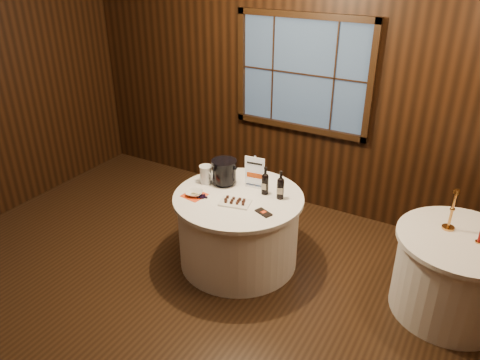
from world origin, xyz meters
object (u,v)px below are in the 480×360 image
Objects in this scene: glass_pitcher at (206,174)px; grape_bunch at (201,197)px; chocolate_plate at (235,202)px; chocolate_box at (264,213)px; ice_bucket at (224,172)px; side_table at (454,275)px; port_bottle_left at (265,182)px; cracker_bowl at (194,193)px; brass_candlestick at (451,215)px; port_bottle_right at (280,187)px; sign_stand at (255,176)px; main_table at (238,229)px.

grape_bunch is at bearing -40.69° from glass_pitcher.
chocolate_plate is 1.99× the size of chocolate_box.
glass_pitcher is (-0.17, -0.07, -0.04)m from ice_bucket.
port_bottle_left is at bearing -175.84° from side_table.
cracker_bowl reaches higher than grape_bunch.
ice_bucket is 2.13m from brass_candlestick.
chocolate_box is at bearing -27.54° from ice_bucket.
chocolate_box is at bearing -109.78° from port_bottle_right.
sign_stand is 1.83m from brass_candlestick.
grape_bunch reaches higher than chocolate_box.
cracker_bowl reaches higher than chocolate_box.
cracker_bowl is at bearing -154.65° from chocolate_box.
cracker_bowl is (-0.75, -0.37, -0.10)m from port_bottle_right.
port_bottle_left is at bearing 2.34° from ice_bucket.
cracker_bowl is at bearing -150.95° from port_bottle_left.
brass_candlestick reaches higher than chocolate_plate.
cracker_bowl is (-0.38, -0.21, 0.41)m from main_table.
ice_bucket is (-0.25, 0.15, 0.52)m from main_table.
glass_pitcher is (-0.14, 0.30, 0.08)m from grape_bunch.
side_table is 3.22× the size of sign_stand.
sign_stand is at bearing 149.76° from chocolate_box.
brass_candlestick is (2.12, 0.24, -0.00)m from ice_bucket.
chocolate_plate is 0.53m from glass_pitcher.
sign_stand reaches higher than cracker_bowl.
ice_bucket is (-0.62, -0.01, 0.01)m from port_bottle_right.
brass_candlestick is (1.86, 0.39, 0.52)m from main_table.
sign_stand is 0.55m from chocolate_box.
port_bottle_left reaches higher than chocolate_box.
port_bottle_right is at bearing -171.11° from brass_candlestick.
port_bottle_right is 1.76× the size of grape_bunch.
brass_candlestick reaches higher than cracker_bowl.
chocolate_plate is (0.01, -0.40, -0.10)m from sign_stand.
side_table is at bearing 28.98° from glass_pitcher.
port_bottle_right reaches higher than main_table.
port_bottle_left is 0.17m from port_bottle_right.
port_bottle_left is 0.76× the size of brass_candlestick.
brass_candlestick reaches higher than sign_stand.
port_bottle_left is at bearing -172.29° from brass_candlestick.
port_bottle_left reaches higher than side_table.
glass_pitcher is (-0.63, -0.09, -0.03)m from port_bottle_left.
brass_candlestick reaches higher than ice_bucket.
chocolate_plate is (-0.32, -0.31, -0.11)m from port_bottle_right.
cracker_bowl is at bearing -139.14° from sign_stand.
ice_bucket is 0.19m from glass_pitcher.
sign_stand is 2.04× the size of grape_bunch.
cracker_bowl reaches higher than main_table.
cracker_bowl is at bearing -167.99° from side_table.
port_bottle_left is at bearing 32.09° from glass_pitcher.
port_bottle_right is at bearing 0.92° from ice_bucket.
sign_stand is 2.06× the size of chocolate_box.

